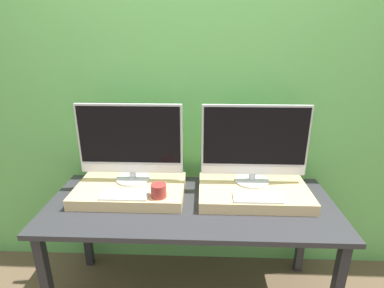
% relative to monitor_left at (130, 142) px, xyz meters
% --- Properties ---
extents(wall_back, '(8.00, 0.04, 2.60)m').
position_rel_monitor_left_xyz_m(wall_back, '(0.38, 0.26, 0.25)').
color(wall_back, '#66B75B').
rests_on(wall_back, ground_plane).
extents(workbench, '(1.70, 0.69, 0.73)m').
position_rel_monitor_left_xyz_m(workbench, '(0.38, -0.16, -0.39)').
color(workbench, '#2D2D33').
rests_on(workbench, ground_plane).
extents(wooden_riser_left, '(0.66, 0.40, 0.07)m').
position_rel_monitor_left_xyz_m(wooden_riser_left, '(-0.00, -0.08, -0.29)').
color(wooden_riser_left, '#D6B77F').
rests_on(wooden_riser_left, workbench).
extents(monitor_left, '(0.64, 0.21, 0.49)m').
position_rel_monitor_left_xyz_m(monitor_left, '(0.00, 0.00, 0.00)').
color(monitor_left, silver).
rests_on(monitor_left, wooden_riser_left).
extents(keyboard_left, '(0.27, 0.12, 0.01)m').
position_rel_monitor_left_xyz_m(keyboard_left, '(-0.00, -0.21, -0.25)').
color(keyboard_left, silver).
rests_on(keyboard_left, wooden_riser_left).
extents(mug, '(0.09, 0.09, 0.08)m').
position_rel_monitor_left_xyz_m(mug, '(0.20, -0.21, -0.21)').
color(mug, '#9E332D').
rests_on(mug, wooden_riser_left).
extents(wooden_riser_right, '(0.66, 0.40, 0.07)m').
position_rel_monitor_left_xyz_m(wooden_riser_right, '(0.75, -0.08, -0.29)').
color(wooden_riser_right, '#D6B77F').
rests_on(wooden_riser_right, workbench).
extents(monitor_right, '(0.64, 0.21, 0.49)m').
position_rel_monitor_left_xyz_m(monitor_right, '(0.75, 0.00, 0.00)').
color(monitor_right, silver).
rests_on(monitor_right, wooden_riser_right).
extents(keyboard_right, '(0.27, 0.12, 0.01)m').
position_rel_monitor_left_xyz_m(keyboard_right, '(0.75, -0.21, -0.25)').
color(keyboard_right, silver).
rests_on(keyboard_right, wooden_riser_right).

